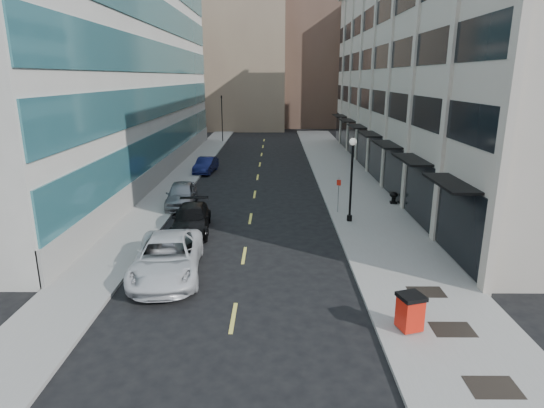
{
  "coord_description": "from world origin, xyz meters",
  "views": [
    {
      "loc": [
        1.51,
        -12.82,
        8.48
      ],
      "look_at": [
        1.36,
        9.96,
        2.08
      ],
      "focal_mm": 30.0,
      "sensor_mm": 36.0,
      "label": 1
    }
  ],
  "objects_px": {
    "car_silver_sedan": "(181,194)",
    "trash_bin": "(410,311)",
    "car_black_pickup": "(191,219)",
    "car_white_van": "(167,257)",
    "urn_planter": "(394,196)",
    "sign_post": "(339,190)",
    "car_blue_sedan": "(206,165)",
    "lamppost": "(352,172)",
    "traffic_signal": "(221,98)"
  },
  "relations": [
    {
      "from": "car_black_pickup",
      "to": "trash_bin",
      "type": "distance_m",
      "value": 14.07
    },
    {
      "from": "car_blue_sedan",
      "to": "trash_bin",
      "type": "relative_size",
      "value": 3.22
    },
    {
      "from": "car_white_van",
      "to": "sign_post",
      "type": "distance_m",
      "value": 12.81
    },
    {
      "from": "car_white_van",
      "to": "car_silver_sedan",
      "type": "height_order",
      "value": "car_white_van"
    },
    {
      "from": "trash_bin",
      "to": "sign_post",
      "type": "xyz_separation_m",
      "value": [
        -0.56,
        13.99,
        0.76
      ]
    },
    {
      "from": "trash_bin",
      "to": "lamppost",
      "type": "xyz_separation_m",
      "value": [
        -0.11,
        12.14,
        2.28
      ]
    },
    {
      "from": "car_white_van",
      "to": "lamppost",
      "type": "relative_size",
      "value": 1.21
    },
    {
      "from": "car_white_van",
      "to": "trash_bin",
      "type": "distance_m",
      "value": 10.39
    },
    {
      "from": "car_white_van",
      "to": "car_blue_sedan",
      "type": "height_order",
      "value": "car_white_van"
    },
    {
      "from": "car_white_van",
      "to": "lamppost",
      "type": "xyz_separation_m",
      "value": [
        9.18,
        7.5,
        2.28
      ]
    },
    {
      "from": "lamppost",
      "to": "urn_planter",
      "type": "distance_m",
      "value": 5.88
    },
    {
      "from": "traffic_signal",
      "to": "urn_planter",
      "type": "relative_size",
      "value": 8.6
    },
    {
      "from": "car_black_pickup",
      "to": "lamppost",
      "type": "bearing_deg",
      "value": 4.47
    },
    {
      "from": "car_white_van",
      "to": "car_blue_sedan",
      "type": "xyz_separation_m",
      "value": [
        -1.6,
        22.36,
        -0.16
      ]
    },
    {
      "from": "car_silver_sedan",
      "to": "trash_bin",
      "type": "relative_size",
      "value": 3.67
    },
    {
      "from": "traffic_signal",
      "to": "car_silver_sedan",
      "type": "bearing_deg",
      "value": -88.71
    },
    {
      "from": "traffic_signal",
      "to": "car_silver_sedan",
      "type": "height_order",
      "value": "traffic_signal"
    },
    {
      "from": "car_blue_sedan",
      "to": "lamppost",
      "type": "xyz_separation_m",
      "value": [
        10.78,
        -14.85,
        2.44
      ]
    },
    {
      "from": "traffic_signal",
      "to": "car_black_pickup",
      "type": "xyz_separation_m",
      "value": [
        2.3,
        -36.42,
        -4.99
      ]
    },
    {
      "from": "car_white_van",
      "to": "car_black_pickup",
      "type": "height_order",
      "value": "car_white_van"
    },
    {
      "from": "car_white_van",
      "to": "car_silver_sedan",
      "type": "distance_m",
      "value": 11.29
    },
    {
      "from": "lamppost",
      "to": "sign_post",
      "type": "xyz_separation_m",
      "value": [
        -0.46,
        1.84,
        -1.52
      ]
    },
    {
      "from": "car_blue_sedan",
      "to": "lamppost",
      "type": "bearing_deg",
      "value": -47.88
    },
    {
      "from": "traffic_signal",
      "to": "car_silver_sedan",
      "type": "xyz_separation_m",
      "value": [
        0.7,
        -31.18,
        -4.9
      ]
    },
    {
      "from": "urn_planter",
      "to": "sign_post",
      "type": "bearing_deg",
      "value": -153.06
    },
    {
      "from": "car_black_pickup",
      "to": "car_blue_sedan",
      "type": "bearing_deg",
      "value": 90.32
    },
    {
      "from": "car_white_van",
      "to": "car_silver_sedan",
      "type": "bearing_deg",
      "value": 92.26
    },
    {
      "from": "car_white_van",
      "to": "urn_planter",
      "type": "distance_m",
      "value": 17.15
    },
    {
      "from": "lamppost",
      "to": "car_blue_sedan",
      "type": "bearing_deg",
      "value": 125.98
    },
    {
      "from": "car_silver_sedan",
      "to": "car_white_van",
      "type": "bearing_deg",
      "value": -87.08
    },
    {
      "from": "car_black_pickup",
      "to": "car_blue_sedan",
      "type": "distance_m",
      "value": 16.5
    },
    {
      "from": "car_silver_sedan",
      "to": "urn_planter",
      "type": "height_order",
      "value": "car_silver_sedan"
    },
    {
      "from": "car_white_van",
      "to": "car_blue_sedan",
      "type": "distance_m",
      "value": 22.41
    },
    {
      "from": "car_blue_sedan",
      "to": "sign_post",
      "type": "distance_m",
      "value": 16.64
    },
    {
      "from": "car_silver_sedan",
      "to": "lamppost",
      "type": "distance_m",
      "value": 11.63
    },
    {
      "from": "lamppost",
      "to": "sign_post",
      "type": "relative_size",
      "value": 2.26
    },
    {
      "from": "sign_post",
      "to": "urn_planter",
      "type": "height_order",
      "value": "sign_post"
    },
    {
      "from": "urn_planter",
      "to": "car_black_pickup",
      "type": "bearing_deg",
      "value": -156.8
    },
    {
      "from": "car_white_van",
      "to": "car_black_pickup",
      "type": "xyz_separation_m",
      "value": [
        0.0,
        5.93,
        -0.12
      ]
    },
    {
      "from": "car_black_pickup",
      "to": "sign_post",
      "type": "relative_size",
      "value": 2.24
    },
    {
      "from": "car_blue_sedan",
      "to": "urn_planter",
      "type": "distance_m",
      "value": 18.08
    },
    {
      "from": "car_silver_sedan",
      "to": "sign_post",
      "type": "xyz_separation_m",
      "value": [
        10.33,
        -1.83,
        0.8
      ]
    },
    {
      "from": "car_white_van",
      "to": "car_blue_sedan",
      "type": "relative_size",
      "value": 1.46
    },
    {
      "from": "car_blue_sedan",
      "to": "trash_bin",
      "type": "xyz_separation_m",
      "value": [
        10.89,
        -27.0,
        0.16
      ]
    },
    {
      "from": "car_silver_sedan",
      "to": "trash_bin",
      "type": "distance_m",
      "value": 19.21
    },
    {
      "from": "trash_bin",
      "to": "car_white_van",
      "type": "bearing_deg",
      "value": 136.2
    },
    {
      "from": "trash_bin",
      "to": "car_silver_sedan",
      "type": "bearing_deg",
      "value": 107.28
    },
    {
      "from": "car_white_van",
      "to": "urn_planter",
      "type": "xyz_separation_m",
      "value": [
        12.8,
        11.42,
        -0.21
      ]
    },
    {
      "from": "car_black_pickup",
      "to": "urn_planter",
      "type": "bearing_deg",
      "value": 17.95
    },
    {
      "from": "car_white_van",
      "to": "sign_post",
      "type": "xyz_separation_m",
      "value": [
        8.73,
        9.35,
        0.76
      ]
    }
  ]
}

